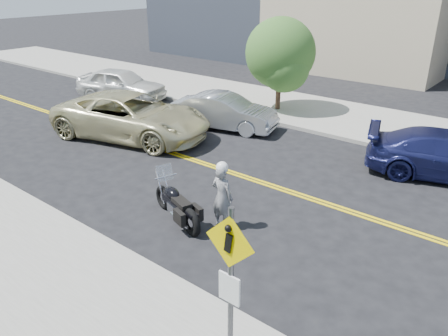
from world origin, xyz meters
TOP-DOWN VIEW (x-y plane):
  - ground_plane at (0.00, 0.00)m, footprint 120.00×120.00m
  - sidewalk_near at (0.00, -7.50)m, footprint 60.00×5.00m
  - sidewalk_far at (0.00, 7.50)m, footprint 60.00×5.00m
  - pedestrian_sign at (4.20, -6.31)m, footprint 0.78×0.08m
  - motorcyclist at (1.16, -2.74)m, footprint 0.62×0.41m
  - motorcycle at (0.05, -3.22)m, footprint 2.28×1.31m
  - suv at (-5.73, 0.24)m, footprint 6.69×4.35m
  - parked_car_white at (-10.55, 3.63)m, footprint 4.96×3.04m
  - parked_car_silver at (-3.63, 3.32)m, footprint 4.56×2.57m
  - tree_far_a at (-3.21, 6.73)m, footprint 3.09×3.09m

SIDE VIEW (x-z plane):
  - ground_plane at x=0.00m, z-range 0.00..0.00m
  - sidewalk_near at x=0.00m, z-range 0.00..0.15m
  - sidewalk_far at x=0.00m, z-range 0.00..0.15m
  - motorcycle at x=0.05m, z-range 0.00..1.33m
  - parked_car_silver at x=-3.63m, z-range 0.00..1.42m
  - parked_car_white at x=-10.55m, z-range 0.00..1.58m
  - suv at x=-5.73m, z-range 0.00..1.71m
  - motorcyclist at x=1.16m, z-range 0.00..1.77m
  - pedestrian_sign at x=4.20m, z-range 0.46..3.46m
  - tree_far_a at x=-3.21m, z-range 0.56..4.79m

